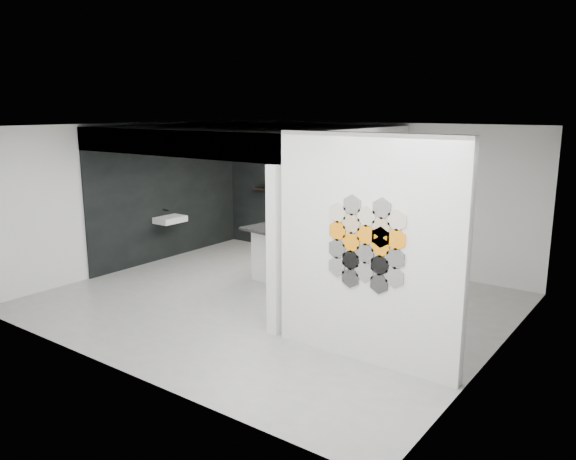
# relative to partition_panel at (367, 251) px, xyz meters

# --- Properties ---
(floor) EXTENTS (7.00, 6.00, 0.01)m
(floor) POSITION_rel_partition_panel_xyz_m (-2.23, 1.00, -1.40)
(floor) COLOR gray
(partition_panel) EXTENTS (2.45, 0.15, 2.80)m
(partition_panel) POSITION_rel_partition_panel_xyz_m (0.00, 0.00, 0.00)
(partition_panel) COLOR silver
(partition_panel) RESTS_ON floor
(bay_clad_back) EXTENTS (4.40, 0.04, 2.35)m
(bay_clad_back) POSITION_rel_partition_panel_xyz_m (-3.52, 3.97, -0.22)
(bay_clad_back) COLOR black
(bay_clad_back) RESTS_ON floor
(bay_clad_left) EXTENTS (0.04, 4.00, 2.35)m
(bay_clad_left) POSITION_rel_partition_panel_xyz_m (-5.70, 2.00, -0.22)
(bay_clad_left) COLOR black
(bay_clad_left) RESTS_ON floor
(bulkhead) EXTENTS (4.40, 4.00, 0.40)m
(bulkhead) POSITION_rel_partition_panel_xyz_m (-3.52, 2.00, 1.15)
(bulkhead) COLOR silver
(bulkhead) RESTS_ON corner_column
(corner_column) EXTENTS (0.16, 0.16, 2.35)m
(corner_column) POSITION_rel_partition_panel_xyz_m (-1.41, 0.00, -0.22)
(corner_column) COLOR silver
(corner_column) RESTS_ON floor
(fascia_beam) EXTENTS (4.40, 0.16, 0.40)m
(fascia_beam) POSITION_rel_partition_panel_xyz_m (-3.52, 0.08, 1.15)
(fascia_beam) COLOR silver
(fascia_beam) RESTS_ON corner_column
(wall_basin) EXTENTS (0.40, 0.60, 0.12)m
(wall_basin) POSITION_rel_partition_panel_xyz_m (-5.46, 1.80, -0.55)
(wall_basin) COLOR silver
(wall_basin) RESTS_ON bay_clad_left
(display_shelf) EXTENTS (3.00, 0.15, 0.04)m
(display_shelf) POSITION_rel_partition_panel_xyz_m (-3.43, 3.87, -0.10)
(display_shelf) COLOR black
(display_shelf) RESTS_ON bay_clad_back
(kitchen_island) EXTENTS (1.96, 1.08, 1.50)m
(kitchen_island) POSITION_rel_partition_panel_xyz_m (-2.42, 1.92, -0.89)
(kitchen_island) COLOR silver
(kitchen_island) RESTS_ON floor
(stockpot) EXTENTS (0.25, 0.25, 0.19)m
(stockpot) POSITION_rel_partition_panel_xyz_m (-4.51, 3.87, 0.01)
(stockpot) COLOR black
(stockpot) RESTS_ON display_shelf
(kettle) EXTENTS (0.21, 0.21, 0.14)m
(kettle) POSITION_rel_partition_panel_xyz_m (-2.52, 3.87, -0.01)
(kettle) COLOR black
(kettle) RESTS_ON display_shelf
(glass_bowl) EXTENTS (0.14, 0.14, 0.09)m
(glass_bowl) POSITION_rel_partition_panel_xyz_m (-2.08, 3.87, -0.04)
(glass_bowl) COLOR gray
(glass_bowl) RESTS_ON display_shelf
(glass_vase) EXTENTS (0.10, 0.10, 0.13)m
(glass_vase) POSITION_rel_partition_panel_xyz_m (-2.08, 3.87, -0.01)
(glass_vase) COLOR gray
(glass_vase) RESTS_ON display_shelf
(bottle_dark) EXTENTS (0.09, 0.09, 0.18)m
(bottle_dark) POSITION_rel_partition_panel_xyz_m (-3.65, 3.87, 0.01)
(bottle_dark) COLOR black
(bottle_dark) RESTS_ON display_shelf
(utensil_cup) EXTENTS (0.11, 0.11, 0.11)m
(utensil_cup) POSITION_rel_partition_panel_xyz_m (-4.12, 3.87, -0.02)
(utensil_cup) COLOR black
(utensil_cup) RESTS_ON display_shelf
(hex_tile_cluster) EXTENTS (1.04, 0.02, 1.16)m
(hex_tile_cluster) POSITION_rel_partition_panel_xyz_m (0.03, -0.09, 0.10)
(hex_tile_cluster) COLOR silver
(hex_tile_cluster) RESTS_ON partition_panel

